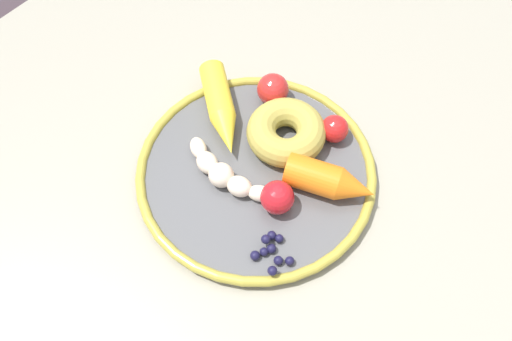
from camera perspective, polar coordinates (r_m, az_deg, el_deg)
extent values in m
plane|color=#3C3035|center=(1.34, 2.49, -16.34)|extent=(6.00, 6.00, 0.00)
cube|color=gray|center=(0.68, 4.74, -1.20)|extent=(1.03, 1.00, 0.03)
cube|color=gray|center=(1.35, -0.64, 14.53)|extent=(0.05, 0.05, 0.70)
cylinder|color=#535456|center=(0.66, 0.00, -0.27)|extent=(0.28, 0.28, 0.01)
torus|color=#AB9C38|center=(0.65, 0.00, 0.00)|extent=(0.29, 0.29, 0.01)
ellipsoid|color=beige|center=(0.66, -6.15, 2.39)|extent=(0.04, 0.03, 0.02)
ellipsoid|color=beige|center=(0.65, -5.21, 0.84)|extent=(0.04, 0.03, 0.02)
ellipsoid|color=beige|center=(0.63, -3.73, -0.49)|extent=(0.03, 0.03, 0.03)
ellipsoid|color=beige|center=(0.63, -1.79, -1.71)|extent=(0.04, 0.03, 0.02)
ellipsoid|color=beige|center=(0.63, 0.44, -2.47)|extent=(0.04, 0.03, 0.02)
cylinder|color=orange|center=(0.63, 6.07, -0.57)|extent=(0.07, 0.06, 0.04)
cone|color=orange|center=(0.63, 10.65, -1.98)|extent=(0.05, 0.05, 0.04)
cylinder|color=yellow|center=(0.70, -4.17, 8.33)|extent=(0.09, 0.08, 0.03)
cone|color=yellow|center=(0.66, -3.10, 3.81)|extent=(0.06, 0.06, 0.03)
torus|color=#A99843|center=(0.66, 3.24, 4.11)|extent=(0.14, 0.14, 0.04)
sphere|color=#191638|center=(0.61, 1.68, -6.93)|extent=(0.01, 0.01, 0.01)
sphere|color=#191638|center=(0.60, -0.10, -9.06)|extent=(0.01, 0.01, 0.01)
sphere|color=#191638|center=(0.61, 2.49, -7.26)|extent=(0.01, 0.01, 0.01)
sphere|color=#191638|center=(0.60, 1.65, -8.33)|extent=(0.01, 0.01, 0.01)
sphere|color=#191638|center=(0.60, 2.39, -9.58)|extent=(0.01, 0.01, 0.01)
sphere|color=#191638|center=(0.60, 3.61, -9.61)|extent=(0.01, 0.01, 0.01)
sphere|color=#191638|center=(0.60, 0.85, -8.66)|extent=(0.01, 0.01, 0.01)
sphere|color=#191638|center=(0.58, 1.76, -10.64)|extent=(0.01, 0.01, 0.01)
sphere|color=#191638|center=(0.60, 1.04, -7.34)|extent=(0.01, 0.01, 0.01)
sphere|color=red|center=(0.67, 8.72, 4.20)|extent=(0.03, 0.03, 0.03)
sphere|color=red|center=(0.70, 1.80, 8.65)|extent=(0.04, 0.04, 0.04)
sphere|color=red|center=(0.61, 2.28, -2.89)|extent=(0.04, 0.04, 0.04)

